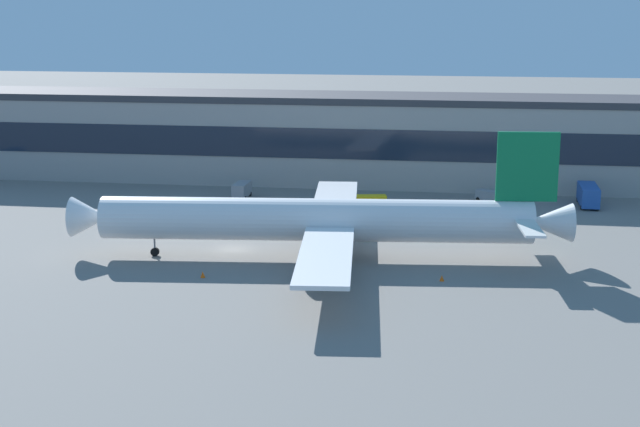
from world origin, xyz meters
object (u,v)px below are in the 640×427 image
(crew_van, at_px, (242,189))
(traffic_cone_0, at_px, (203,275))
(traffic_cone_1, at_px, (442,278))
(airliner, at_px, (323,220))
(fuel_truck, at_px, (588,194))
(belt_loader, at_px, (367,200))
(follow_me_car, at_px, (490,195))

(crew_van, relative_size, traffic_cone_0, 7.14)
(crew_van, distance_m, traffic_cone_1, 55.17)
(airliner, relative_size, fuel_truck, 7.62)
(airliner, xyz_separation_m, crew_van, (-18.92, 35.33, -3.61))
(belt_loader, height_order, fuel_truck, fuel_truck)
(traffic_cone_0, bearing_deg, airliner, 39.37)
(traffic_cone_1, bearing_deg, follow_me_car, 81.63)
(belt_loader, relative_size, traffic_cone_1, 9.42)
(traffic_cone_1, bearing_deg, traffic_cone_0, -174.36)
(airliner, relative_size, belt_loader, 9.61)
(follow_me_car, bearing_deg, traffic_cone_1, -98.37)
(airliner, relative_size, crew_van, 12.15)
(belt_loader, bearing_deg, airliner, -94.87)
(fuel_truck, xyz_separation_m, traffic_cone_1, (-22.43, -45.51, -1.53))
(airliner, bearing_deg, traffic_cone_0, -140.63)
(airliner, relative_size, traffic_cone_0, 86.74)
(traffic_cone_0, bearing_deg, traffic_cone_1, 5.64)
(follow_me_car, bearing_deg, fuel_truck, -2.38)
(airliner, xyz_separation_m, belt_loader, (2.66, 31.19, -3.92))
(traffic_cone_0, bearing_deg, fuel_truck, 43.55)
(airliner, height_order, fuel_truck, airliner)
(airliner, bearing_deg, belt_loader, 85.13)
(traffic_cone_0, distance_m, traffic_cone_1, 28.52)
(fuel_truck, height_order, follow_me_car, fuel_truck)
(belt_loader, bearing_deg, fuel_truck, 10.44)
(follow_me_car, relative_size, traffic_cone_1, 6.64)
(airliner, bearing_deg, fuel_truck, 44.86)
(fuel_truck, distance_m, traffic_cone_1, 50.76)
(belt_loader, distance_m, traffic_cone_0, 44.66)
(follow_me_car, bearing_deg, belt_loader, -159.96)
(airliner, distance_m, fuel_truck, 53.49)
(crew_van, bearing_deg, belt_loader, -10.86)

